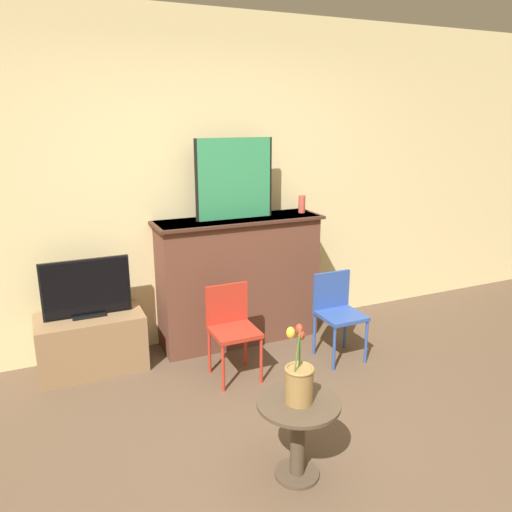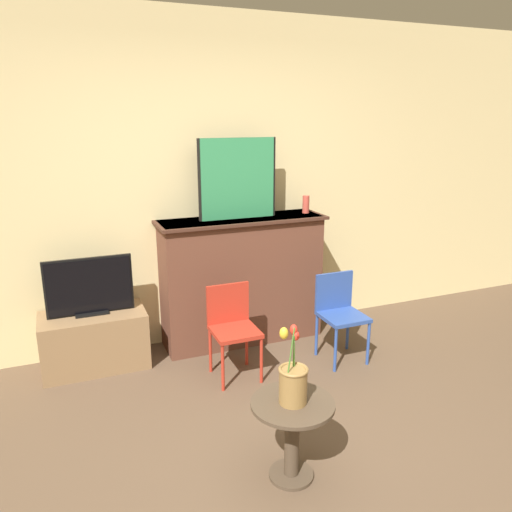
{
  "view_description": "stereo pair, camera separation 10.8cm",
  "coord_description": "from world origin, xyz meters",
  "px_view_note": "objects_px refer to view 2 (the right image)",
  "views": [
    {
      "loc": [
        -1.22,
        -1.83,
        1.9
      ],
      "look_at": [
        0.11,
        1.14,
        0.98
      ],
      "focal_mm": 35.0,
      "sensor_mm": 36.0,
      "label": 1
    },
    {
      "loc": [
        -1.12,
        -1.88,
        1.9
      ],
      "look_at": [
        0.11,
        1.14,
        0.98
      ],
      "focal_mm": 35.0,
      "sensor_mm": 36.0,
      "label": 2
    }
  ],
  "objects_px": {
    "tv_monitor": "(89,287)",
    "vase_tulips": "(293,381)",
    "chair_blue": "(339,310)",
    "chair_red": "(232,324)",
    "painting": "(238,179)"
  },
  "relations": [
    {
      "from": "painting",
      "to": "chair_blue",
      "type": "height_order",
      "value": "painting"
    },
    {
      "from": "tv_monitor",
      "to": "chair_red",
      "type": "xyz_separation_m",
      "value": [
        0.95,
        -0.52,
        -0.25
      ]
    },
    {
      "from": "tv_monitor",
      "to": "chair_blue",
      "type": "height_order",
      "value": "tv_monitor"
    },
    {
      "from": "painting",
      "to": "tv_monitor",
      "type": "xyz_separation_m",
      "value": [
        -1.21,
        -0.04,
        -0.75
      ]
    },
    {
      "from": "chair_red",
      "to": "chair_blue",
      "type": "bearing_deg",
      "value": -3.98
    },
    {
      "from": "painting",
      "to": "vase_tulips",
      "type": "relative_size",
      "value": 1.47
    },
    {
      "from": "chair_blue",
      "to": "vase_tulips",
      "type": "relative_size",
      "value": 1.54
    },
    {
      "from": "tv_monitor",
      "to": "vase_tulips",
      "type": "relative_size",
      "value": 1.43
    },
    {
      "from": "tv_monitor",
      "to": "chair_red",
      "type": "height_order",
      "value": "tv_monitor"
    },
    {
      "from": "chair_red",
      "to": "vase_tulips",
      "type": "relative_size",
      "value": 1.54
    },
    {
      "from": "chair_red",
      "to": "vase_tulips",
      "type": "bearing_deg",
      "value": -94.2
    },
    {
      "from": "tv_monitor",
      "to": "chair_blue",
      "type": "relative_size",
      "value": 0.93
    },
    {
      "from": "chair_blue",
      "to": "vase_tulips",
      "type": "height_order",
      "value": "vase_tulips"
    },
    {
      "from": "painting",
      "to": "tv_monitor",
      "type": "height_order",
      "value": "painting"
    },
    {
      "from": "painting",
      "to": "vase_tulips",
      "type": "bearing_deg",
      "value": -101.25
    }
  ]
}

